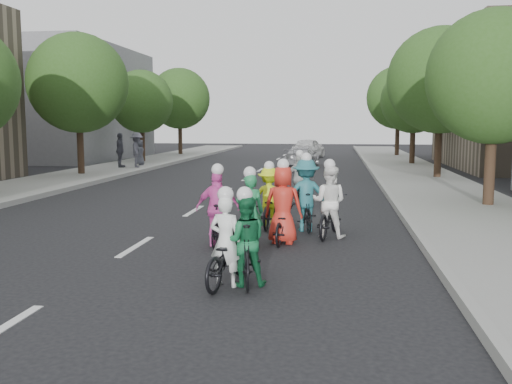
% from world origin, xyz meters
% --- Properties ---
extents(ground, '(120.00, 120.00, 0.00)m').
position_xyz_m(ground, '(0.00, 0.00, 0.00)').
color(ground, black).
rests_on(ground, ground).
extents(sidewalk_left, '(4.00, 80.00, 0.15)m').
position_xyz_m(sidewalk_left, '(-8.00, 10.00, 0.07)').
color(sidewalk_left, gray).
rests_on(sidewalk_left, ground).
extents(curb_left, '(0.18, 80.00, 0.18)m').
position_xyz_m(curb_left, '(-6.05, 10.00, 0.09)').
color(curb_left, '#999993').
rests_on(curb_left, ground).
extents(sidewalk_right, '(4.00, 80.00, 0.15)m').
position_xyz_m(sidewalk_right, '(8.00, 10.00, 0.07)').
color(sidewalk_right, gray).
rests_on(sidewalk_right, ground).
extents(curb_right, '(0.18, 80.00, 0.18)m').
position_xyz_m(curb_right, '(6.05, 10.00, 0.09)').
color(curb_right, '#999993').
rests_on(curb_right, ground).
extents(bldg_sw, '(10.00, 14.00, 8.00)m').
position_xyz_m(bldg_sw, '(-16.00, 28.00, 4.00)').
color(bldg_sw, slate).
rests_on(bldg_sw, ground).
extents(tree_l_3, '(4.80, 4.80, 6.93)m').
position_xyz_m(tree_l_3, '(-8.20, 15.00, 4.52)').
color(tree_l_3, black).
rests_on(tree_l_3, ground).
extents(tree_l_4, '(4.00, 4.00, 5.97)m').
position_xyz_m(tree_l_4, '(-8.20, 24.00, 3.96)').
color(tree_l_4, black).
rests_on(tree_l_4, ground).
extents(tree_l_5, '(4.80, 4.80, 6.93)m').
position_xyz_m(tree_l_5, '(-8.20, 33.00, 4.52)').
color(tree_l_5, black).
rests_on(tree_l_5, ground).
extents(tree_r_0, '(4.00, 4.00, 5.97)m').
position_xyz_m(tree_r_0, '(8.80, 6.60, 3.96)').
color(tree_r_0, black).
rests_on(tree_r_0, ground).
extents(tree_r_1, '(4.80, 4.80, 6.93)m').
position_xyz_m(tree_r_1, '(8.80, 15.60, 4.52)').
color(tree_r_1, black).
rests_on(tree_r_1, ground).
extents(tree_r_2, '(4.00, 4.00, 5.97)m').
position_xyz_m(tree_r_2, '(8.80, 24.60, 3.96)').
color(tree_r_2, black).
rests_on(tree_r_2, ground).
extents(tree_r_3, '(4.80, 4.80, 6.93)m').
position_xyz_m(tree_r_3, '(8.80, 33.60, 4.52)').
color(tree_r_3, black).
rests_on(tree_r_3, ground).
extents(cyclist_0, '(0.93, 1.83, 1.62)m').
position_xyz_m(cyclist_0, '(2.46, -2.52, 0.53)').
color(cyclist_0, black).
rests_on(cyclist_0, ground).
extents(cyclist_1, '(0.82, 1.80, 1.61)m').
position_xyz_m(cyclist_1, '(2.76, -2.45, 0.62)').
color(cyclist_1, black).
rests_on(cyclist_1, ground).
extents(cyclist_2, '(1.01, 1.83, 1.68)m').
position_xyz_m(cyclist_2, '(2.55, 2.69, 0.61)').
color(cyclist_2, black).
rests_on(cyclist_2, ground).
extents(cyclist_3, '(0.95, 1.54, 1.77)m').
position_xyz_m(cyclist_3, '(1.72, 0.39, 0.65)').
color(cyclist_3, black).
rests_on(cyclist_3, ground).
extents(cyclist_4, '(0.89, 1.62, 1.86)m').
position_xyz_m(cyclist_4, '(3.07, 0.84, 0.65)').
color(cyclist_4, black).
rests_on(cyclist_4, ground).
extents(cyclist_5, '(0.69, 1.56, 1.73)m').
position_xyz_m(cyclist_5, '(2.44, 0.19, 0.60)').
color(cyclist_5, black).
rests_on(cyclist_5, ground).
extents(cyclist_6, '(0.99, 1.91, 1.81)m').
position_xyz_m(cyclist_6, '(4.05, 1.68, 0.64)').
color(cyclist_6, black).
rests_on(cyclist_6, ground).
extents(cyclist_7, '(1.25, 1.64, 1.91)m').
position_xyz_m(cyclist_7, '(3.48, 2.35, 0.75)').
color(cyclist_7, black).
rests_on(cyclist_7, ground).
extents(cyclist_8, '(0.99, 1.92, 1.74)m').
position_xyz_m(cyclist_8, '(3.00, 7.40, 0.60)').
color(cyclist_8, black).
rests_on(cyclist_8, ground).
extents(follow_car_lead, '(2.13, 4.27, 1.19)m').
position_xyz_m(follow_car_lead, '(2.16, 22.84, 0.60)').
color(follow_car_lead, '#AFAFB3').
rests_on(follow_car_lead, ground).
extents(follow_car_trail, '(2.58, 4.61, 1.48)m').
position_xyz_m(follow_car_trail, '(2.13, 31.37, 0.74)').
color(follow_car_trail, silver).
rests_on(follow_car_trail, ground).
extents(spectator_0, '(1.06, 1.40, 1.93)m').
position_xyz_m(spectator_0, '(-6.80, 19.08, 1.11)').
color(spectator_0, '#545260').
rests_on(spectator_0, sidewalk_left).
extents(spectator_1, '(0.62, 1.18, 1.92)m').
position_xyz_m(spectator_1, '(-7.72, 18.93, 1.11)').
color(spectator_1, '#535360').
rests_on(spectator_1, sidewalk_left).
extents(spectator_2, '(0.63, 0.82, 1.49)m').
position_xyz_m(spectator_2, '(-7.19, 20.66, 0.89)').
color(spectator_2, '#494A55').
rests_on(spectator_2, sidewalk_left).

